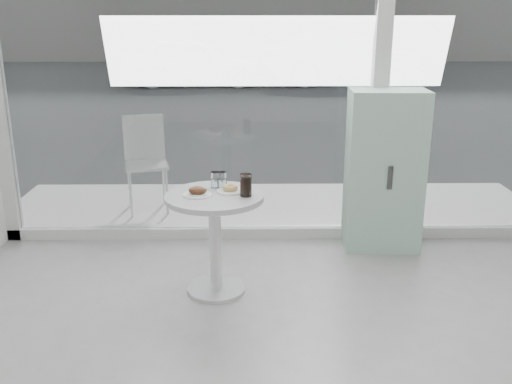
{
  "coord_description": "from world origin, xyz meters",
  "views": [
    {
      "loc": [
        -0.25,
        -2.02,
        2.01
      ],
      "look_at": [
        -0.2,
        1.7,
        0.85
      ],
      "focal_mm": 40.0,
      "sensor_mm": 36.0,
      "label": 1
    }
  ],
  "objects_px": {
    "mint_cabinet": "(384,171)",
    "patio_chair": "(146,157)",
    "water_tumbler_b": "(222,181)",
    "cola_glass": "(246,186)",
    "car_silver": "(341,58)",
    "plate_fritter": "(198,192)",
    "plate_donut": "(230,189)",
    "water_tumbler_a": "(216,181)",
    "car_white": "(193,61)",
    "main_table": "(215,223)"
  },
  "relations": [
    {
      "from": "patio_chair",
      "to": "car_white",
      "type": "height_order",
      "value": "car_white"
    },
    {
      "from": "car_white",
      "to": "water_tumbler_a",
      "type": "xyz_separation_m",
      "value": [
        1.39,
        -12.96,
        0.12
      ]
    },
    {
      "from": "car_silver",
      "to": "cola_glass",
      "type": "relative_size",
      "value": 28.73
    },
    {
      "from": "water_tumbler_b",
      "to": "patio_chair",
      "type": "bearing_deg",
      "value": 117.62
    },
    {
      "from": "water_tumbler_b",
      "to": "cola_glass",
      "type": "height_order",
      "value": "cola_glass"
    },
    {
      "from": "water_tumbler_b",
      "to": "cola_glass",
      "type": "relative_size",
      "value": 0.75
    },
    {
      "from": "patio_chair",
      "to": "cola_glass",
      "type": "xyz_separation_m",
      "value": [
        1.05,
        -1.87,
        0.24
      ]
    },
    {
      "from": "cola_glass",
      "to": "car_white",
      "type": "bearing_deg",
      "value": 96.99
    },
    {
      "from": "water_tumbler_a",
      "to": "water_tumbler_b",
      "type": "relative_size",
      "value": 0.98
    },
    {
      "from": "main_table",
      "to": "patio_chair",
      "type": "relative_size",
      "value": 0.79
    },
    {
      "from": "plate_donut",
      "to": "water_tumbler_a",
      "type": "distance_m",
      "value": 0.16
    },
    {
      "from": "mint_cabinet",
      "to": "plate_donut",
      "type": "bearing_deg",
      "value": -145.48
    },
    {
      "from": "mint_cabinet",
      "to": "cola_glass",
      "type": "xyz_separation_m",
      "value": [
        -1.21,
        -0.92,
        0.14
      ]
    },
    {
      "from": "patio_chair",
      "to": "car_white",
      "type": "xyz_separation_m",
      "value": [
        -0.57,
        11.31,
        0.1
      ]
    },
    {
      "from": "mint_cabinet",
      "to": "plate_donut",
      "type": "distance_m",
      "value": 1.55
    },
    {
      "from": "plate_fritter",
      "to": "patio_chair",
      "type": "bearing_deg",
      "value": 110.83
    },
    {
      "from": "plate_donut",
      "to": "water_tumbler_a",
      "type": "bearing_deg",
      "value": 134.84
    },
    {
      "from": "car_silver",
      "to": "plate_fritter",
      "type": "height_order",
      "value": "car_silver"
    },
    {
      "from": "mint_cabinet",
      "to": "car_white",
      "type": "xyz_separation_m",
      "value": [
        -2.82,
        12.26,
        -0.0
      ]
    },
    {
      "from": "car_white",
      "to": "plate_donut",
      "type": "height_order",
      "value": "car_white"
    },
    {
      "from": "patio_chair",
      "to": "water_tumbler_a",
      "type": "bearing_deg",
      "value": -77.11
    },
    {
      "from": "car_white",
      "to": "plate_fritter",
      "type": "bearing_deg",
      "value": -177.29
    },
    {
      "from": "mint_cabinet",
      "to": "car_silver",
      "type": "relative_size",
      "value": 0.3
    },
    {
      "from": "main_table",
      "to": "mint_cabinet",
      "type": "height_order",
      "value": "mint_cabinet"
    },
    {
      "from": "plate_donut",
      "to": "water_tumbler_b",
      "type": "height_order",
      "value": "water_tumbler_b"
    },
    {
      "from": "main_table",
      "to": "patio_chair",
      "type": "bearing_deg",
      "value": 114.13
    },
    {
      "from": "plate_fritter",
      "to": "water_tumbler_b",
      "type": "bearing_deg",
      "value": 49.64
    },
    {
      "from": "patio_chair",
      "to": "car_silver",
      "type": "bearing_deg",
      "value": 58.28
    },
    {
      "from": "plate_fritter",
      "to": "cola_glass",
      "type": "relative_size",
      "value": 1.29
    },
    {
      "from": "patio_chair",
      "to": "water_tumbler_a",
      "type": "relative_size",
      "value": 8.18
    },
    {
      "from": "water_tumbler_a",
      "to": "cola_glass",
      "type": "bearing_deg",
      "value": -43.56
    },
    {
      "from": "main_table",
      "to": "plate_donut",
      "type": "relative_size",
      "value": 3.86
    },
    {
      "from": "water_tumbler_b",
      "to": "car_white",
      "type": "bearing_deg",
      "value": 96.32
    },
    {
      "from": "plate_donut",
      "to": "water_tumbler_b",
      "type": "xyz_separation_m",
      "value": [
        -0.07,
        0.11,
        0.03
      ]
    },
    {
      "from": "plate_donut",
      "to": "water_tumbler_a",
      "type": "relative_size",
      "value": 1.67
    },
    {
      "from": "plate_donut",
      "to": "cola_glass",
      "type": "xyz_separation_m",
      "value": [
        0.12,
        -0.1,
        0.06
      ]
    },
    {
      "from": "main_table",
      "to": "plate_fritter",
      "type": "height_order",
      "value": "plate_fritter"
    },
    {
      "from": "mint_cabinet",
      "to": "patio_chair",
      "type": "relative_size",
      "value": 1.44
    },
    {
      "from": "car_white",
      "to": "car_silver",
      "type": "distance_m",
      "value": 4.44
    },
    {
      "from": "car_white",
      "to": "plate_fritter",
      "type": "relative_size",
      "value": 19.81
    },
    {
      "from": "mint_cabinet",
      "to": "water_tumbler_a",
      "type": "distance_m",
      "value": 1.6
    },
    {
      "from": "plate_fritter",
      "to": "water_tumbler_a",
      "type": "distance_m",
      "value": 0.23
    },
    {
      "from": "patio_chair",
      "to": "water_tumbler_b",
      "type": "bearing_deg",
      "value": -75.94
    },
    {
      "from": "main_table",
      "to": "patio_chair",
      "type": "height_order",
      "value": "patio_chair"
    },
    {
      "from": "water_tumbler_a",
      "to": "mint_cabinet",
      "type": "bearing_deg",
      "value": 26.09
    },
    {
      "from": "patio_chair",
      "to": "water_tumbler_a",
      "type": "height_order",
      "value": "patio_chair"
    },
    {
      "from": "mint_cabinet",
      "to": "water_tumbler_a",
      "type": "height_order",
      "value": "mint_cabinet"
    },
    {
      "from": "patio_chair",
      "to": "water_tumbler_a",
      "type": "distance_m",
      "value": 1.86
    },
    {
      "from": "water_tumbler_b",
      "to": "mint_cabinet",
      "type": "bearing_deg",
      "value": 27.09
    },
    {
      "from": "water_tumbler_b",
      "to": "cola_glass",
      "type": "distance_m",
      "value": 0.28
    }
  ]
}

